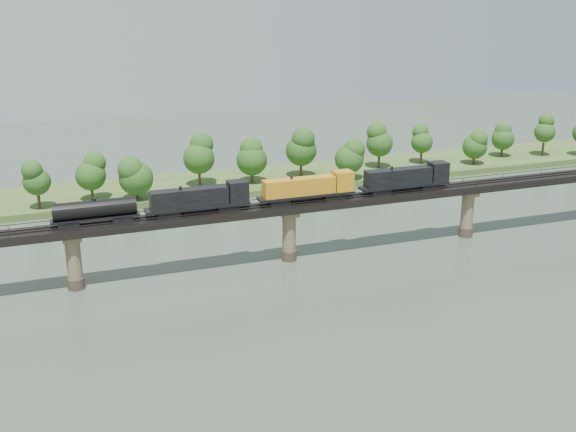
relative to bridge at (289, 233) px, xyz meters
name	(u,v)px	position (x,y,z in m)	size (l,w,h in m)	color
ground	(355,325)	(0.00, -30.00, -5.46)	(400.00, 400.00, 0.00)	#364335
far_bank	(217,185)	(0.00, 55.00, -4.66)	(300.00, 24.00, 1.60)	#375321
bridge	(289,233)	(0.00, 0.00, 0.00)	(236.00, 30.00, 11.50)	#473A2D
bridge_superstructure	(289,202)	(0.00, 0.00, 6.33)	(220.00, 4.90, 0.75)	black
far_treeline	(188,161)	(-8.21, 50.52, 3.37)	(289.06, 17.54, 13.60)	#382619
freight_train	(272,192)	(-3.36, 0.00, 8.59)	(77.53, 3.02, 5.34)	black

